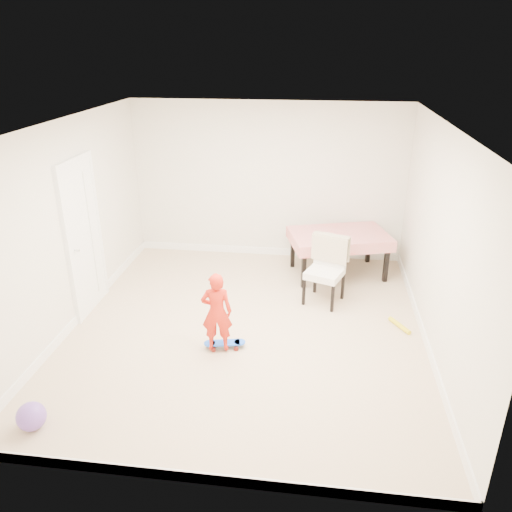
# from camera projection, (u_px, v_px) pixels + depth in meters

# --- Properties ---
(ground) EXTENTS (5.00, 5.00, 0.00)m
(ground) POSITION_uv_depth(u_px,v_px,m) (246.00, 329.00, 6.49)
(ground) COLOR #C7AC8A
(ground) RESTS_ON ground
(ceiling) EXTENTS (4.50, 5.00, 0.04)m
(ceiling) POSITION_uv_depth(u_px,v_px,m) (245.00, 126.00, 5.46)
(ceiling) COLOR white
(ceiling) RESTS_ON wall_back
(wall_back) EXTENTS (4.50, 0.04, 2.60)m
(wall_back) POSITION_uv_depth(u_px,v_px,m) (268.00, 182.00, 8.23)
(wall_back) COLOR silver
(wall_back) RESTS_ON ground
(wall_front) EXTENTS (4.50, 0.04, 2.60)m
(wall_front) POSITION_uv_depth(u_px,v_px,m) (196.00, 354.00, 3.71)
(wall_front) COLOR silver
(wall_front) RESTS_ON ground
(wall_left) EXTENTS (0.04, 5.00, 2.60)m
(wall_left) POSITION_uv_depth(u_px,v_px,m) (69.00, 227.00, 6.23)
(wall_left) COLOR silver
(wall_left) RESTS_ON ground
(wall_right) EXTENTS (0.04, 5.00, 2.60)m
(wall_right) POSITION_uv_depth(u_px,v_px,m) (438.00, 244.00, 5.71)
(wall_right) COLOR silver
(wall_right) RESTS_ON ground
(door) EXTENTS (0.11, 0.94, 2.11)m
(door) POSITION_uv_depth(u_px,v_px,m) (84.00, 239.00, 6.62)
(door) COLOR white
(door) RESTS_ON ground
(baseboard_back) EXTENTS (4.50, 0.02, 0.12)m
(baseboard_back) POSITION_uv_depth(u_px,v_px,m) (267.00, 251.00, 8.73)
(baseboard_back) COLOR white
(baseboard_back) RESTS_ON ground
(baseboard_front) EXTENTS (4.50, 0.02, 0.12)m
(baseboard_front) POSITION_uv_depth(u_px,v_px,m) (203.00, 478.00, 4.20)
(baseboard_front) COLOR white
(baseboard_front) RESTS_ON ground
(baseboard_left) EXTENTS (0.02, 5.00, 0.12)m
(baseboard_left) POSITION_uv_depth(u_px,v_px,m) (82.00, 313.00, 6.73)
(baseboard_left) COLOR white
(baseboard_left) RESTS_ON ground
(baseboard_right) EXTENTS (0.02, 5.00, 0.12)m
(baseboard_right) POSITION_uv_depth(u_px,v_px,m) (424.00, 337.00, 6.20)
(baseboard_right) COLOR white
(baseboard_right) RESTS_ON ground
(dining_table) EXTENTS (1.69, 1.32, 0.69)m
(dining_table) POSITION_uv_depth(u_px,v_px,m) (338.00, 254.00, 7.88)
(dining_table) COLOR red
(dining_table) RESTS_ON ground
(dining_chair) EXTENTS (0.71, 0.75, 0.96)m
(dining_chair) POSITION_uv_depth(u_px,v_px,m) (325.00, 271.00, 6.97)
(dining_chair) COLOR white
(dining_chair) RESTS_ON ground
(skateboard) EXTENTS (0.53, 0.28, 0.08)m
(skateboard) POSITION_uv_depth(u_px,v_px,m) (225.00, 345.00, 6.07)
(skateboard) COLOR blue
(skateboard) RESTS_ON ground
(child) EXTENTS (0.39, 0.28, 1.00)m
(child) POSITION_uv_depth(u_px,v_px,m) (217.00, 315.00, 5.83)
(child) COLOR red
(child) RESTS_ON ground
(balloon) EXTENTS (0.28, 0.28, 0.28)m
(balloon) POSITION_uv_depth(u_px,v_px,m) (31.00, 416.00, 4.77)
(balloon) COLOR #794FBF
(balloon) RESTS_ON ground
(foam_toy) EXTENTS (0.26, 0.37, 0.06)m
(foam_toy) POSITION_uv_depth(u_px,v_px,m) (399.00, 325.00, 6.50)
(foam_toy) COLOR yellow
(foam_toy) RESTS_ON ground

